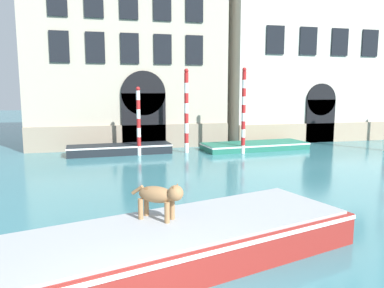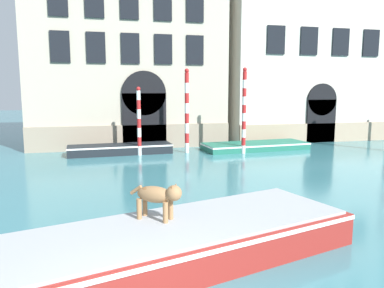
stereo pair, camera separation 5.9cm
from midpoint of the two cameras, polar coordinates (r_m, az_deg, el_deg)
name	(u,v)px [view 1 (the left image)]	position (r m, az deg, el deg)	size (l,w,h in m)	color
palazzo_left	(125,39)	(23.50, -10.20, 15.50)	(10.90, 6.13, 12.44)	#B2A893
palazzo_right	(299,29)	(26.99, 15.89, 16.47)	(10.55, 6.13, 14.40)	beige
boat_foreground	(141,249)	(7.00, -8.00, -15.59)	(8.89, 4.52, 0.71)	maroon
dog_on_deck	(160,196)	(7.26, -5.15, -7.82)	(0.94, 0.75, 0.74)	#997047
boat_moored_near_palazzo	(120,149)	(19.06, -11.01, -0.75)	(5.18, 1.61, 0.48)	black
boat_moored_far	(255,146)	(20.44, 9.47, -0.26)	(5.80, 2.35, 0.37)	#1E6651
mooring_pole_0	(139,121)	(18.39, -8.24, 3.48)	(0.20, 0.20, 3.34)	white
mooring_pole_1	(186,111)	(18.89, -0.95, 5.07)	(0.22, 0.22, 4.24)	white
mooring_pole_4	(244,111)	(18.88, 7.78, 5.05)	(0.21, 0.21, 4.28)	white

